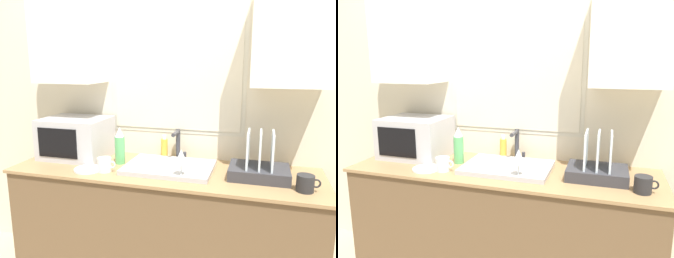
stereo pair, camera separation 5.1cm
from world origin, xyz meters
TOP-DOWN VIEW (x-y plane):
  - countertop at (0.00, 0.30)m, footprint 2.03×0.64m
  - wall_back at (0.00, 0.61)m, footprint 6.00×0.38m
  - sink_basin at (0.04, 0.30)m, footprint 0.57×0.41m
  - faucet at (0.04, 0.52)m, footprint 0.08×0.15m
  - microwave at (-0.71, 0.40)m, footprint 0.47×0.37m
  - dish_rack at (0.61, 0.31)m, footprint 0.36×0.27m
  - spray_bottle at (-0.33, 0.34)m, footprint 0.07×0.07m
  - soap_bottle at (-0.06, 0.53)m, footprint 0.05×0.05m
  - mug_near_sink at (-0.36, 0.15)m, footprint 0.12×0.09m
  - wine_glass at (0.16, 0.14)m, footprint 0.07×0.07m
  - mug_by_rack at (0.86, 0.15)m, footprint 0.13×0.10m
  - small_plate at (-0.47, 0.14)m, footprint 0.18×0.18m

SIDE VIEW (x-z plane):
  - countertop at x=0.00m, z-range 0.00..0.89m
  - small_plate at x=-0.47m, z-range 0.89..0.90m
  - sink_basin at x=0.04m, z-range 0.89..0.92m
  - mug_near_sink at x=-0.36m, z-range 0.89..0.98m
  - mug_by_rack at x=0.86m, z-range 0.89..0.98m
  - dish_rack at x=0.61m, z-range 0.81..1.10m
  - soap_bottle at x=-0.06m, z-range 0.88..1.06m
  - spray_bottle at x=-0.33m, z-range 0.88..1.14m
  - faucet at x=0.04m, z-range 0.91..1.13m
  - wine_glass at x=0.16m, z-range 0.93..1.12m
  - microwave at x=-0.71m, z-range 0.89..1.18m
  - wall_back at x=0.00m, z-range 0.07..2.67m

